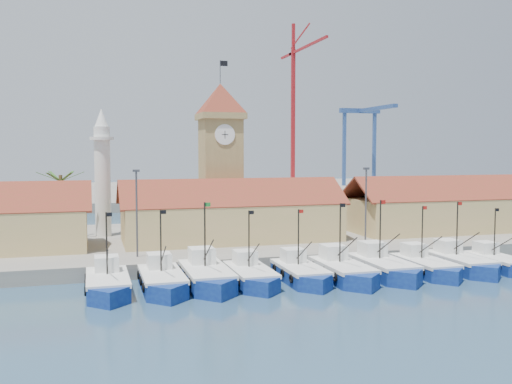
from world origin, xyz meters
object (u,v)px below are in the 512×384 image
object	(u,v)px
boat_5	(344,272)
clock_tower	(221,154)
minaret	(102,172)
boat_0	(108,285)

from	to	relation	value
boat_5	clock_tower	xyz separation A→B (m)	(-6.65, 23.96, 11.15)
minaret	boat_5	bearing A→B (deg)	-50.18
boat_0	boat_5	size ratio (longest dim) A/B	0.96
boat_0	boat_5	xyz separation A→B (m)	(21.90, -0.99, 0.04)
boat_0	minaret	bearing A→B (deg)	89.43
clock_tower	boat_0	bearing A→B (deg)	-123.59
boat_0	clock_tower	world-z (taller)	clock_tower
boat_5	minaret	world-z (taller)	minaret
boat_0	minaret	xyz separation A→B (m)	(0.25, 24.97, 8.96)
minaret	clock_tower	bearing A→B (deg)	-7.61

